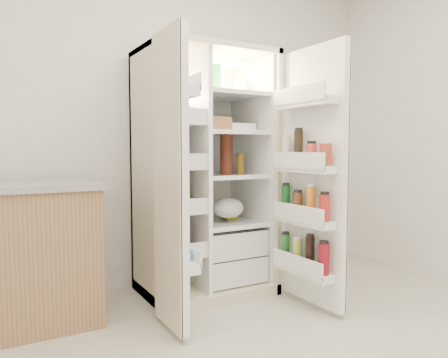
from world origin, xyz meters
TOP-DOWN VIEW (x-y plane):
  - wall_back at (0.00, 2.00)m, footprint 4.00×0.02m
  - refrigerator at (0.18, 1.65)m, footprint 0.92×0.70m
  - freezer_door at (-0.33, 1.05)m, footprint 0.15×0.40m
  - fridge_door at (0.65, 0.96)m, footprint 0.17×0.58m

SIDE VIEW (x-z plane):
  - refrigerator at x=0.18m, z-range -0.16..1.64m
  - fridge_door at x=0.65m, z-range 0.01..1.73m
  - freezer_door at x=-0.33m, z-range 0.03..1.75m
  - wall_back at x=0.00m, z-range 0.00..2.70m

